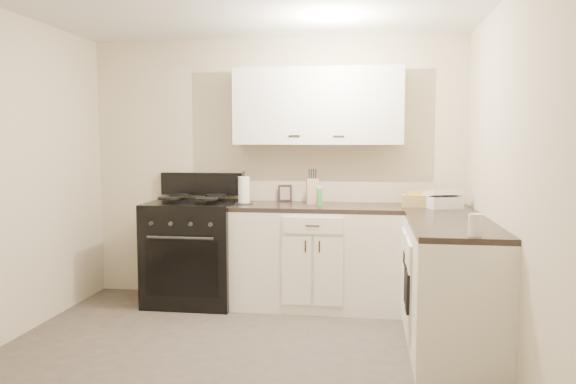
# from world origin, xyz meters

# --- Properties ---
(floor) EXTENTS (3.60, 3.60, 0.00)m
(floor) POSITION_xyz_m (0.00, 0.00, 0.00)
(floor) COLOR #473F38
(floor) RESTS_ON ground
(wall_back) EXTENTS (3.60, 0.00, 3.60)m
(wall_back) POSITION_xyz_m (0.00, 1.80, 1.25)
(wall_back) COLOR beige
(wall_back) RESTS_ON ground
(wall_right) EXTENTS (0.00, 3.60, 3.60)m
(wall_right) POSITION_xyz_m (1.80, 0.00, 1.25)
(wall_right) COLOR beige
(wall_right) RESTS_ON ground
(wall_front) EXTENTS (3.60, 0.00, 3.60)m
(wall_front) POSITION_xyz_m (0.00, -1.80, 1.25)
(wall_front) COLOR beige
(wall_front) RESTS_ON ground
(base_cabinets_back) EXTENTS (1.55, 0.60, 0.90)m
(base_cabinets_back) POSITION_xyz_m (0.43, 1.50, 0.45)
(base_cabinets_back) COLOR white
(base_cabinets_back) RESTS_ON floor
(base_cabinets_right) EXTENTS (0.60, 1.90, 0.90)m
(base_cabinets_right) POSITION_xyz_m (1.50, 0.85, 0.45)
(base_cabinets_right) COLOR white
(base_cabinets_right) RESTS_ON floor
(countertop_back) EXTENTS (1.55, 0.60, 0.04)m
(countertop_back) POSITION_xyz_m (0.43, 1.50, 0.92)
(countertop_back) COLOR black
(countertop_back) RESTS_ON base_cabinets_back
(countertop_right) EXTENTS (0.60, 1.90, 0.04)m
(countertop_right) POSITION_xyz_m (1.50, 0.85, 0.92)
(countertop_right) COLOR black
(countertop_right) RESTS_ON base_cabinets_right
(upper_cabinets) EXTENTS (1.55, 0.30, 0.70)m
(upper_cabinets) POSITION_xyz_m (0.43, 1.65, 1.84)
(upper_cabinets) COLOR white
(upper_cabinets) RESTS_ON wall_back
(stove) EXTENTS (0.82, 0.70, 0.99)m
(stove) POSITION_xyz_m (-0.73, 1.48, 0.46)
(stove) COLOR black
(stove) RESTS_ON floor
(knife_block) EXTENTS (0.12, 0.12, 0.24)m
(knife_block) POSITION_xyz_m (0.38, 1.61, 1.06)
(knife_block) COLOR #D9B385
(knife_block) RESTS_ON countertop_back
(paper_towel) EXTENTS (0.13, 0.13, 0.25)m
(paper_towel) POSITION_xyz_m (-0.25, 1.51, 1.07)
(paper_towel) COLOR white
(paper_towel) RESTS_ON countertop_back
(soap_bottle) EXTENTS (0.05, 0.05, 0.15)m
(soap_bottle) POSITION_xyz_m (0.46, 1.49, 1.02)
(soap_bottle) COLOR green
(soap_bottle) RESTS_ON countertop_back
(picture_frame) EXTENTS (0.13, 0.07, 0.16)m
(picture_frame) POSITION_xyz_m (0.10, 1.76, 1.02)
(picture_frame) COLOR black
(picture_frame) RESTS_ON countertop_back
(wicker_basket) EXTENTS (0.33, 0.23, 0.11)m
(wicker_basket) POSITION_xyz_m (1.35, 1.54, 0.99)
(wicker_basket) COLOR tan
(wicker_basket) RESTS_ON countertop_right
(countertop_grill) EXTENTS (0.34, 0.33, 0.10)m
(countertop_grill) POSITION_xyz_m (1.54, 1.45, 0.99)
(countertop_grill) COLOR white
(countertop_grill) RESTS_ON countertop_right
(glass_jar) EXTENTS (0.11, 0.11, 0.14)m
(glass_jar) POSITION_xyz_m (1.55, 0.00, 1.01)
(glass_jar) COLOR silver
(glass_jar) RESTS_ON countertop_right
(oven_mitt_near) EXTENTS (0.02, 0.16, 0.28)m
(oven_mitt_near) POSITION_xyz_m (1.18, 0.41, 0.46)
(oven_mitt_near) COLOR black
(oven_mitt_near) RESTS_ON base_cabinets_right
(oven_mitt_far) EXTENTS (0.02, 0.16, 0.28)m
(oven_mitt_far) POSITION_xyz_m (1.18, 0.57, 0.47)
(oven_mitt_far) COLOR black
(oven_mitt_far) RESTS_ON base_cabinets_right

